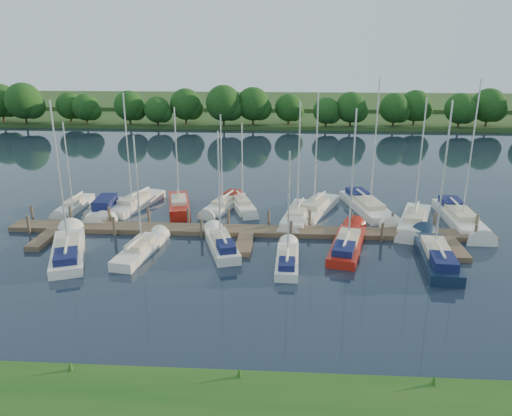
# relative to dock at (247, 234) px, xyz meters

# --- Properties ---
(ground) EXTENTS (260.00, 260.00, 0.00)m
(ground) POSITION_rel_dock_xyz_m (0.00, -7.31, -0.20)
(ground) COLOR #192532
(ground) RESTS_ON ground
(dock) EXTENTS (40.00, 6.00, 0.40)m
(dock) POSITION_rel_dock_xyz_m (0.00, 0.00, 0.00)
(dock) COLOR brown
(dock) RESTS_ON ground
(mooring_pilings) EXTENTS (38.24, 2.84, 2.00)m
(mooring_pilings) POSITION_rel_dock_xyz_m (0.00, 1.13, 0.40)
(mooring_pilings) COLOR #473D33
(mooring_pilings) RESTS_ON ground
(far_shore) EXTENTS (180.00, 30.00, 0.60)m
(far_shore) POSITION_rel_dock_xyz_m (0.00, 67.69, 0.10)
(far_shore) COLOR #28431A
(far_shore) RESTS_ON ground
(distant_hill) EXTENTS (220.00, 40.00, 1.40)m
(distant_hill) POSITION_rel_dock_xyz_m (0.00, 92.69, 0.50)
(distant_hill) COLOR #345324
(distant_hill) RESTS_ON ground
(treeline) EXTENTS (144.65, 9.87, 8.28)m
(treeline) POSITION_rel_dock_xyz_m (1.10, 54.67, 3.95)
(treeline) COLOR #38281C
(treeline) RESTS_ON ground
(sailboat_n_0) EXTENTS (1.67, 6.70, 8.63)m
(sailboat_n_0) POSITION_rel_dock_xyz_m (-16.95, 5.90, 0.07)
(sailboat_n_0) COLOR white
(sailboat_n_0) RESTS_ON ground
(motorboat) EXTENTS (2.29, 6.85, 1.90)m
(motorboat) POSITION_rel_dock_xyz_m (-13.49, 4.67, 0.18)
(motorboat) COLOR white
(motorboat) RESTS_ON ground
(sailboat_n_2) EXTENTS (4.10, 8.90, 11.27)m
(sailboat_n_2) POSITION_rel_dock_xyz_m (-11.39, 6.60, 0.08)
(sailboat_n_2) COLOR white
(sailboat_n_2) RESTS_ON ground
(sailboat_n_3) EXTENTS (3.38, 7.91, 9.95)m
(sailboat_n_3) POSITION_rel_dock_xyz_m (-7.03, 6.79, 0.07)
(sailboat_n_3) COLOR #A81A0F
(sailboat_n_3) RESTS_ON ground
(sailboat_n_4) EXTENTS (3.48, 7.31, 9.28)m
(sailboat_n_4) POSITION_rel_dock_xyz_m (-2.76, 7.27, 0.11)
(sailboat_n_4) COLOR white
(sailboat_n_4) RESTS_ON ground
(sailboat_n_5) EXTENTS (3.29, 6.60, 8.55)m
(sailboat_n_5) POSITION_rel_dock_xyz_m (-1.02, 7.13, 0.07)
(sailboat_n_5) COLOR white
(sailboat_n_5) RESTS_ON ground
(sailboat_n_6) EXTENTS (3.41, 8.64, 10.82)m
(sailboat_n_6) POSITION_rel_dock_xyz_m (4.23, 4.22, 0.07)
(sailboat_n_6) COLOR white
(sailboat_n_6) RESTS_ON ground
(sailboat_n_7) EXTENTS (4.83, 8.88, 11.43)m
(sailboat_n_7) POSITION_rel_dock_xyz_m (5.86, 6.17, 0.08)
(sailboat_n_7) COLOR white
(sailboat_n_7) RESTS_ON ground
(sailboat_n_8) EXTENTS (4.31, 10.24, 12.76)m
(sailboat_n_8) POSITION_rel_dock_xyz_m (10.88, 6.99, 0.12)
(sailboat_n_8) COLOR white
(sailboat_n_8) RESTS_ON ground
(sailboat_n_9) EXTENTS (4.46, 8.90, 11.37)m
(sailboat_n_9) POSITION_rel_dock_xyz_m (14.25, 3.32, 0.08)
(sailboat_n_9) COLOR white
(sailboat_n_9) RESTS_ON ground
(sailboat_n_10) EXTENTS (2.41, 10.08, 12.79)m
(sailboat_n_10) POSITION_rel_dock_xyz_m (18.45, 4.30, 0.13)
(sailboat_n_10) COLOR white
(sailboat_n_10) RESTS_ON ground
(sailboat_s_0) EXTENTS (4.86, 9.24, 11.72)m
(sailboat_s_0) POSITION_rel_dock_xyz_m (-12.97, -4.61, 0.12)
(sailboat_s_0) COLOR white
(sailboat_s_0) RESTS_ON ground
(sailboat_s_1) EXTENTS (2.62, 7.23, 9.31)m
(sailboat_s_1) POSITION_rel_dock_xyz_m (-7.61, -4.19, 0.08)
(sailboat_s_1) COLOR white
(sailboat_s_1) RESTS_ON ground
(sailboat_s_2) EXTENTS (3.51, 7.27, 9.44)m
(sailboat_s_2) POSITION_rel_dock_xyz_m (-1.71, -2.87, 0.13)
(sailboat_s_2) COLOR white
(sailboat_s_2) RESTS_ON ground
(sailboat_s_3) EXTENTS (1.70, 6.58, 8.45)m
(sailboat_s_3) POSITION_rel_dock_xyz_m (3.34, -5.31, 0.11)
(sailboat_s_3) COLOR white
(sailboat_s_3) RESTS_ON ground
(sailboat_s_4) EXTENTS (3.74, 8.76, 10.99)m
(sailboat_s_4) POSITION_rel_dock_xyz_m (7.95, -2.14, 0.12)
(sailboat_s_4) COLOR #A81A0F
(sailboat_s_4) RESTS_ON ground
(sailboat_s_5) EXTENTS (2.85, 9.36, 11.91)m
(sailboat_s_5) POSITION_rel_dock_xyz_m (14.03, -4.06, 0.14)
(sailboat_s_5) COLOR #101F36
(sailboat_s_5) RESTS_ON ground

